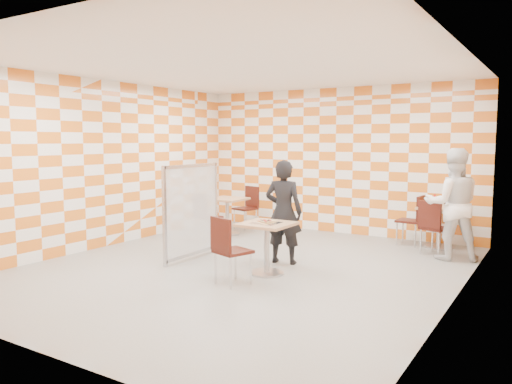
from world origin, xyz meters
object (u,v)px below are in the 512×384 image
Objects in this scene: chair_main_front at (227,245)px; chair_empty_far at (248,204)px; main_table at (267,239)px; man_white at (452,204)px; second_table at (439,220)px; partition at (192,211)px; empty_table at (227,210)px; man_dark at (284,212)px; sport_bottle at (435,200)px; chair_empty_near at (204,213)px; chair_second_side at (415,216)px; chair_second_front at (433,223)px.

chair_empty_far is (-2.07, 3.75, 0.00)m from chair_main_front.
main_table is 0.42× the size of man_white.
partition is at bearing -137.79° from second_table.
empty_table is 0.46× the size of man_dark.
partition reaches higher than sport_bottle.
empty_table is at bearing 91.09° from chair_empty_near.
sport_bottle is (-0.12, 0.13, 0.33)m from second_table.
man_white is at bearing -8.22° from chair_empty_far.
chair_second_side is at bearing 45.86° from partition.
chair_empty_far is (-2.22, 2.98, 0.04)m from main_table.
chair_empty_far is 0.57× the size of man_dark.
second_table is 4.35m from chair_main_front.
second_table is 4.09m from empty_table.
partition reaches higher than empty_table.
chair_main_front and chair_empty_near have the same top height.
partition reaches higher than chair_second_front.
partition is (0.70, -2.80, 0.25)m from chair_empty_far.
main_table is at bearing -53.29° from chair_empty_far.
second_table and empty_table have the same top height.
partition reaches higher than chair_main_front.
man_dark is at bearing 98.83° from main_table.
partition is 7.75× the size of sport_bottle.
chair_main_front is at bearing -54.90° from empty_table.
chair_main_front and chair_second_front have the same top height.
empty_table is at bearing -46.56° from man_dark.
partition is at bearing -145.30° from chair_second_front.
chair_second_side is at bearing -65.61° from man_white.
chair_main_front is 3.86m from man_white.
man_white is (2.20, 1.65, 0.09)m from man_dark.
second_table is at bearing 61.01° from main_table.
chair_second_front is (1.92, 3.24, 0.00)m from chair_main_front.
man_dark is at bearing -18.77° from chair_empty_near.
sport_bottle is at bearing -84.52° from man_white.
second_table is 0.81× the size of chair_empty_near.
sport_bottle is (0.30, 0.17, 0.29)m from chair_second_side.
man_dark is at bearing 88.46° from chair_main_front.
chair_second_front is 4.02m from partition.
main_table is 0.81× the size of chair_second_side.
chair_second_side is 0.46m from sport_bottle.
sport_bottle is at bearing 101.13° from chair_second_front.
sport_bottle is at bearing -135.26° from man_dark.
sport_bottle is (3.83, 0.30, 0.29)m from chair_empty_far.
man_dark reaches higher than partition.
empty_table is 0.81× the size of chair_empty_far.
chair_empty_near is at bearing -88.91° from empty_table.
man_white reaches higher than main_table.
chair_empty_near is 0.60× the size of partition.
second_table is 3.96m from chair_empty_far.
man_dark is 2.75m from man_white.
chair_empty_far is 0.51× the size of man_white.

